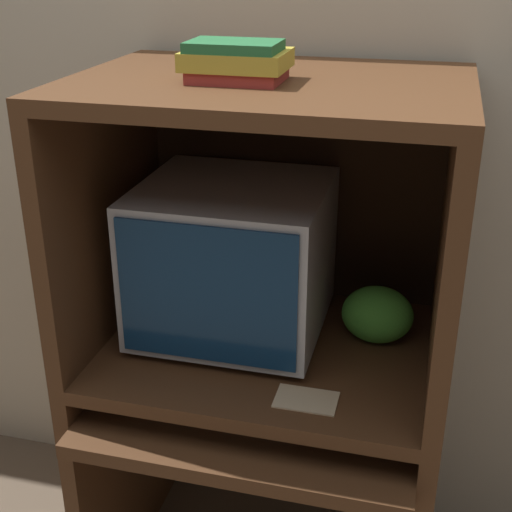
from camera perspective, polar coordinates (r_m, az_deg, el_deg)
The scene contains 10 objects.
wall_back at distance 1.97m, azimuth 3.74°, elevation 11.99°, with size 6.00×0.06×2.60m.
desk_base at distance 1.99m, azimuth 0.55°, elevation -16.54°, with size 0.87×0.71×0.68m.
desk_monitor_shelf at distance 1.82m, azimuth 0.93°, elevation -7.62°, with size 0.87×0.65×0.10m.
hutch_upper at distance 1.66m, azimuth 1.31°, elevation 6.33°, with size 0.87×0.65×0.66m.
crt_monitor at distance 1.78m, azimuth -1.83°, elevation -0.18°, with size 0.45×0.44×0.39m.
keyboard at distance 1.75m, azimuth -3.14°, elevation -11.73°, with size 0.39×0.14×0.03m.
mouse at distance 1.71m, azimuth 5.77°, elevation -12.51°, with size 0.07×0.05×0.03m.
snack_bag at distance 1.81m, azimuth 9.68°, elevation -4.63°, with size 0.18×0.13×0.15m.
book_stack at distance 1.53m, azimuth -1.57°, elevation 15.30°, with size 0.21×0.16×0.08m.
paper_card at distance 1.61m, azimuth 4.04°, elevation -11.39°, with size 0.14×0.09×0.00m.
Camera 1 is at (0.36, -1.18, 1.71)m, focal length 50.00 mm.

